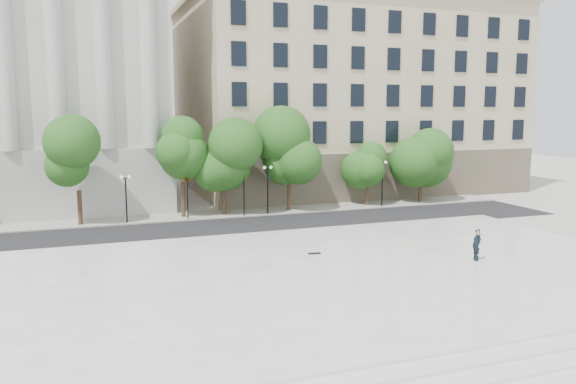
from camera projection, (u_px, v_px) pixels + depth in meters
name	position (u px, v px, depth m)	size (l,w,h in m)	color
ground	(300.00, 302.00, 27.22)	(160.00, 160.00, 0.00)	#AFAEA6
plaza	(280.00, 281.00, 29.98)	(44.00, 22.00, 0.45)	white
street	(218.00, 229.00, 43.97)	(60.00, 8.00, 0.02)	black
far_sidewalk	(203.00, 215.00, 49.54)	(60.00, 4.00, 0.12)	#A6A499
building_west	(1.00, 73.00, 55.53)	(31.50, 27.65, 25.60)	#B8B8B4
building_east	(338.00, 95.00, 68.55)	(36.00, 26.15, 23.00)	beige
traffic_light_west	(187.00, 177.00, 46.90)	(0.81, 1.78, 4.20)	black
traffic_light_east	(244.00, 174.00, 48.55)	(0.66, 1.93, 4.26)	black
person_lying	(476.00, 256.00, 33.07)	(0.68, 0.44, 1.85)	black
skateboard	(314.00, 253.00, 34.61)	(0.78, 0.20, 0.08)	black
plaza_steps	(396.00, 383.00, 18.91)	(44.00, 3.00, 0.30)	white
street_trees	(239.00, 157.00, 49.47)	(47.74, 4.81, 7.86)	#382619
lamp_posts	(200.00, 185.00, 47.69)	(37.21, 0.28, 4.46)	black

